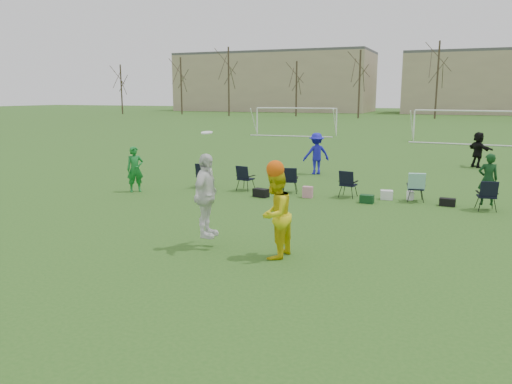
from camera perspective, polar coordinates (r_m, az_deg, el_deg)
The scene contains 10 objects.
ground at distance 10.64m, azimuth -0.30°, elevation -8.75°, with size 260.00×260.00×0.00m, color #2A591C.
fielder_green_near at distance 19.25m, azimuth -13.65°, elevation 2.54°, with size 0.62×0.41×1.71m, color #147328.
fielder_blue at distance 23.06m, azimuth 6.91°, elevation 4.37°, with size 1.22×0.70×1.90m, color #1A18BB.
fielder_black at distance 27.43m, azimuth 24.04°, elevation 4.44°, with size 1.66×0.53×1.79m, color black.
center_contest at distance 11.36m, azimuth -1.37°, elevation -1.51°, with size 2.47×1.21×2.78m.
sideline_setup at distance 17.91m, azimuth 10.51°, elevation 0.98°, with size 10.87×1.91×1.80m.
goal_left at distance 45.44m, azimuth 4.59°, elevation 8.93°, with size 7.39×0.76×2.46m.
goal_mid at distance 41.28m, azimuth 22.71°, elevation 7.90°, with size 7.40×0.63×2.46m.
tree_line at distance 79.19m, azimuth 20.10°, elevation 11.50°, with size 110.28×3.28×11.40m.
building_row at distance 105.31m, azimuth 24.37°, elevation 11.42°, with size 126.00×16.00×13.00m.
Camera 1 is at (3.85, -9.24, 3.61)m, focal length 35.00 mm.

